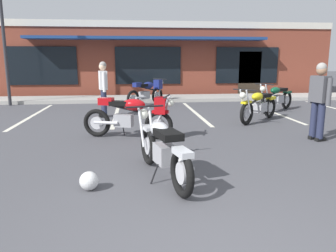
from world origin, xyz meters
name	(u,v)px	position (x,y,z in m)	size (l,w,h in m)	color
ground_plane	(173,150)	(0.00, 3.85, 0.00)	(80.00, 80.00, 0.00)	#47474C
sidewalk_kerb	(150,98)	(0.00, 11.93, 0.07)	(22.00, 1.80, 0.14)	#A8A59E
brick_storefront_building	(146,59)	(0.00, 15.85, 1.73)	(17.78, 6.07, 3.46)	brown
painted_stall_lines	(156,113)	(0.00, 8.33, 0.00)	(13.11, 4.80, 0.01)	silver
motorcycle_foreground_classic	(162,148)	(-0.35, 2.36, 0.46)	(0.89, 2.07, 0.98)	black
motorcycle_red_sportbike	(277,98)	(4.10, 8.37, 0.46)	(1.77, 1.50, 0.98)	black
motorcycle_black_cruiser	(259,105)	(2.79, 6.61, 0.46)	(1.70, 1.60, 0.98)	black
motorcycle_silver_naked	(132,115)	(-0.79, 4.95, 0.53)	(2.05, 0.93, 0.98)	black
motorcycle_blue_standard	(148,91)	(-0.18, 10.36, 0.53)	(1.60, 1.70, 0.98)	black
person_in_black_shirt	(319,97)	(3.20, 4.32, 0.95)	(0.34, 0.61, 1.68)	black
person_in_shorts_foreground	(103,86)	(-1.64, 7.84, 0.95)	(0.33, 0.61, 1.68)	black
helmet_on_pavement	(89,181)	(-1.38, 2.00, 0.13)	(0.26, 0.26, 0.26)	silver
parking_lot_lamp_post	(0,13)	(-5.44, 10.73, 3.36)	(0.24, 0.76, 5.24)	#2D2D33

